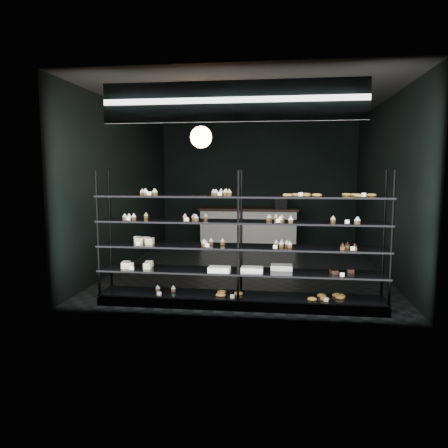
# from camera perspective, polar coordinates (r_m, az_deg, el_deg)

# --- Properties ---
(room) EXTENTS (5.01, 6.01, 3.20)m
(room) POSITION_cam_1_polar(r_m,az_deg,el_deg) (8.44, 3.33, 4.88)
(room) COLOR black
(room) RESTS_ON ground
(display_shelf) EXTENTS (4.00, 0.50, 1.91)m
(display_shelf) POSITION_cam_1_polar(r_m,az_deg,el_deg) (6.12, 1.87, -5.02)
(display_shelf) COLOR black
(display_shelf) RESTS_ON room
(signage) EXTENTS (3.30, 0.05, 0.50)m
(signage) POSITION_cam_1_polar(r_m,az_deg,el_deg) (5.58, 1.09, 15.73)
(signage) COLOR #0E0C3D
(signage) RESTS_ON room
(pendant_lamp) EXTENTS (0.35, 0.35, 0.91)m
(pendant_lamp) POSITION_cam_1_polar(r_m,az_deg,el_deg) (7.29, -3.01, 11.26)
(pendant_lamp) COLOR black
(pendant_lamp) RESTS_ON room
(service_counter) EXTENTS (2.47, 0.65, 1.23)m
(service_counter) POSITION_cam_1_polar(r_m,az_deg,el_deg) (11.02, 3.30, -0.38)
(service_counter) COLOR silver
(service_counter) RESTS_ON room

